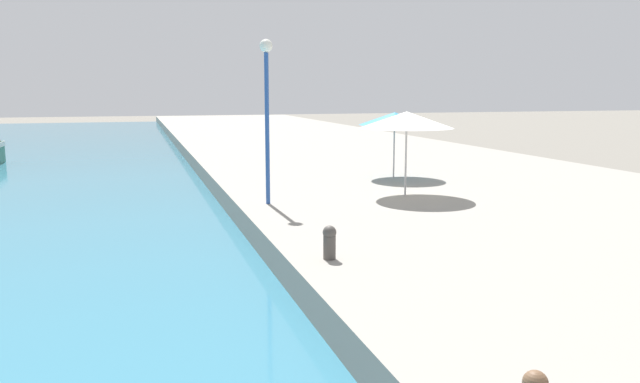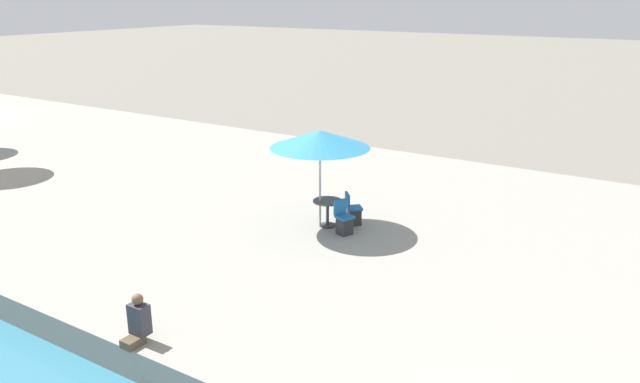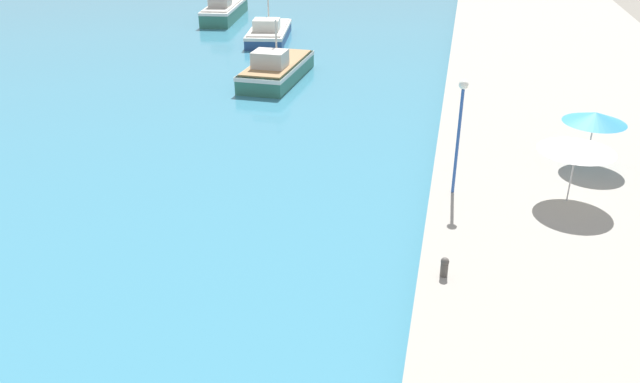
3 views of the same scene
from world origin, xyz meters
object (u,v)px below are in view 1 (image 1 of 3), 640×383
Objects in this scene: cafe_umbrella_white at (407,120)px; lamppost at (267,93)px; mooring_bollard at (330,241)px; cafe_umbrella_striped at (395,119)px.

lamppost reaches higher than cafe_umbrella_white.
mooring_bollard is at bearing -125.05° from cafe_umbrella_white.
cafe_umbrella_striped is (1.25, 3.79, -0.15)m from cafe_umbrella_white.
cafe_umbrella_striped is 3.99× the size of mooring_bollard.
lamppost is at bearing -144.21° from cafe_umbrella_striped.
cafe_umbrella_striped is 0.57× the size of lamppost.
cafe_umbrella_striped reaches higher than mooring_bollard.
cafe_umbrella_white reaches higher than mooring_bollard.
cafe_umbrella_white is 4.41m from lamppost.
cafe_umbrella_striped is 6.94m from lamppost.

